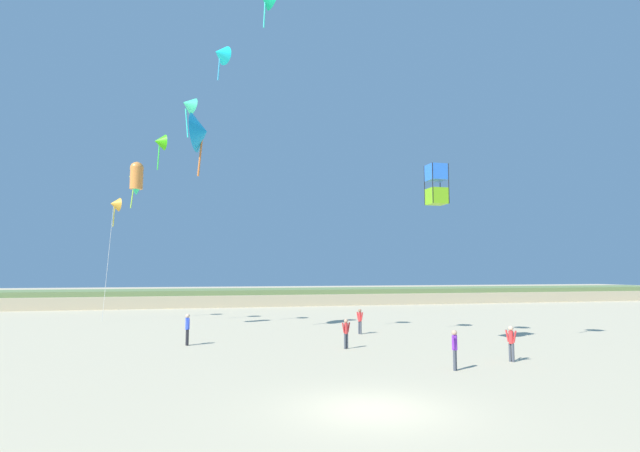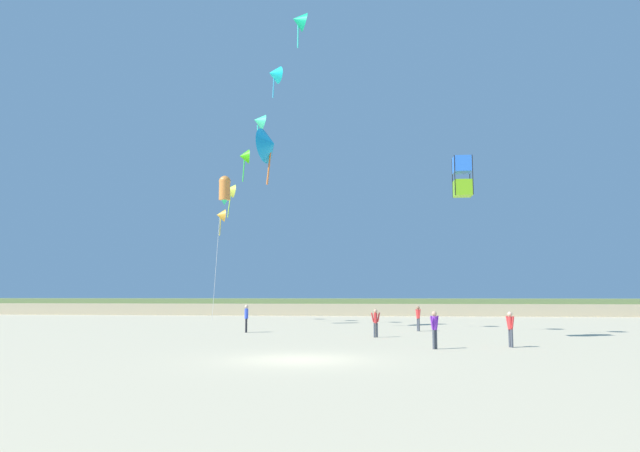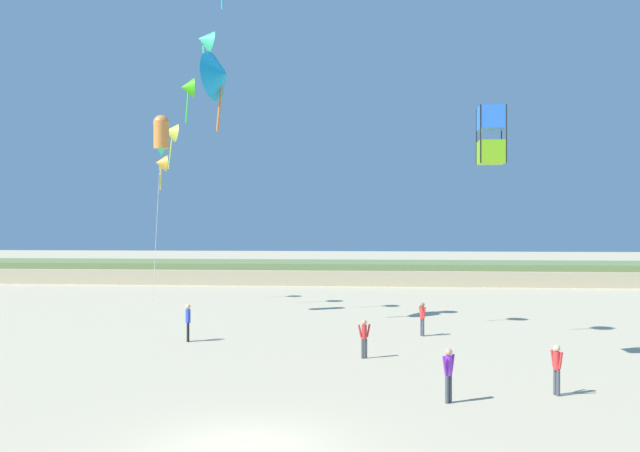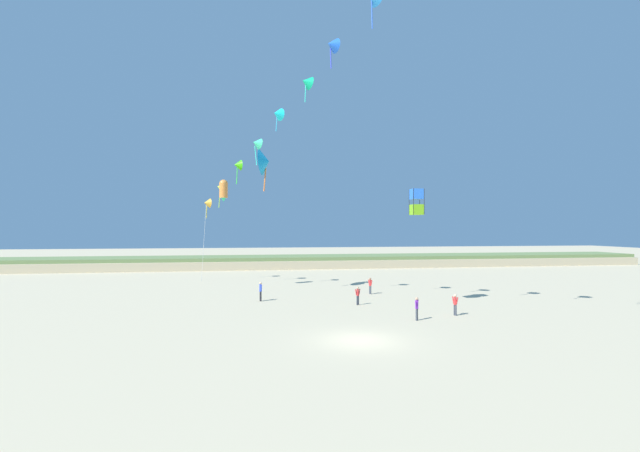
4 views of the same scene
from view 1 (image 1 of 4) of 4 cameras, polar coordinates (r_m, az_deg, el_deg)
The scene contains 11 objects.
ground_plane at distance 15.02m, azimuth 6.01°, elevation -20.14°, with size 240.00×240.00×0.00m, color beige.
dune_ridge at distance 60.26m, azimuth -9.39°, elevation -8.01°, with size 120.00×9.65×1.82m.
person_near_left at distance 25.77m, azimuth 3.00°, elevation -11.94°, with size 0.51×0.27×1.49m.
person_near_right at distance 23.61m, azimuth 21.01°, elevation -12.16°, with size 0.30×0.52×1.53m.
person_mid_center at distance 31.75m, azimuth 4.58°, elevation -10.60°, with size 0.32×0.51×1.55m.
person_far_left at distance 27.74m, azimuth -14.91°, elevation -11.11°, with size 0.24×0.57×1.65m.
person_far_right at distance 20.92m, azimuth 15.14°, elevation -13.20°, with size 0.43×0.46×1.58m.
kite_banner_string at distance 28.59m, azimuth -6.65°, elevation 24.18°, with size 20.05×36.70×26.96m.
large_kite_low_lead at distance 35.86m, azimuth -20.23°, elevation 5.26°, with size 1.05×1.09×2.26m.
large_kite_mid_trail at distance 32.79m, azimuth -13.49°, elevation 10.38°, with size 1.65×2.67×4.11m.
large_kite_high_solo at distance 26.70m, azimuth 13.17°, elevation 4.64°, with size 0.96×0.96×2.09m.
Camera 1 is at (-4.93, -13.65, 3.86)m, focal length 28.00 mm.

